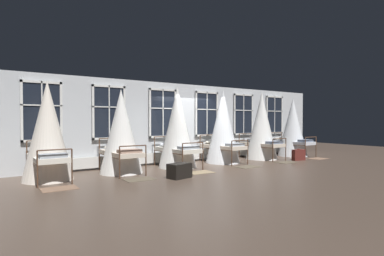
# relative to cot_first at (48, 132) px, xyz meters

# --- Properties ---
(ground) EXTENTS (27.49, 27.49, 0.00)m
(ground) POSITION_rel_cot_first_xyz_m (5.13, -0.07, -1.31)
(ground) COLOR #4C3D33
(back_wall_with_windows) EXTENTS (14.75, 0.10, 3.03)m
(back_wall_with_windows) POSITION_rel_cot_first_xyz_m (5.13, 1.16, 0.21)
(back_wall_with_windows) COLOR silver
(back_wall_with_windows) RESTS_ON ground
(window_bank) EXTENTS (11.35, 0.10, 2.71)m
(window_bank) POSITION_rel_cot_first_xyz_m (5.13, 1.04, -0.24)
(window_bank) COLOR black
(window_bank) RESTS_ON ground
(cot_first) EXTENTS (1.31, 1.88, 2.69)m
(cot_first) POSITION_rel_cot_first_xyz_m (0.00, 0.00, 0.00)
(cot_first) COLOR #4C3323
(cot_first) RESTS_ON ground
(cot_second) EXTENTS (1.31, 1.89, 2.58)m
(cot_second) POSITION_rel_cot_first_xyz_m (2.08, 0.01, -0.05)
(cot_second) COLOR #4C3323
(cot_second) RESTS_ON ground
(cot_third) EXTENTS (1.31, 1.89, 2.77)m
(cot_third) POSITION_rel_cot_first_xyz_m (4.10, 0.00, 0.04)
(cot_third) COLOR #4C3323
(cot_third) RESTS_ON ground
(cot_fourth) EXTENTS (1.31, 1.89, 2.81)m
(cot_fourth) POSITION_rel_cot_first_xyz_m (6.16, 0.04, 0.06)
(cot_fourth) COLOR #4C3323
(cot_fourth) RESTS_ON ground
(cot_fifth) EXTENTS (1.31, 1.90, 2.80)m
(cot_fifth) POSITION_rel_cot_first_xyz_m (8.23, -0.00, 0.05)
(cot_fifth) COLOR #4C3323
(cot_fifth) RESTS_ON ground
(cot_sixth) EXTENTS (1.31, 1.90, 2.63)m
(cot_sixth) POSITION_rel_cot_first_xyz_m (10.25, -0.01, -0.03)
(cot_sixth) COLOR #4C3323
(cot_sixth) RESTS_ON ground
(rug_first) EXTENTS (0.81, 0.57, 0.01)m
(rug_first) POSITION_rel_cot_first_xyz_m (0.02, -1.31, -1.30)
(rug_first) COLOR brown
(rug_first) RESTS_ON ground
(rug_second) EXTENTS (0.81, 0.58, 0.01)m
(rug_second) POSITION_rel_cot_first_xyz_m (2.07, -1.31, -1.30)
(rug_second) COLOR brown
(rug_second) RESTS_ON ground
(rug_third) EXTENTS (0.83, 0.60, 0.01)m
(rug_third) POSITION_rel_cot_first_xyz_m (4.11, -1.31, -1.30)
(rug_third) COLOR #8E7A5B
(rug_third) RESTS_ON ground
(rug_fourth) EXTENTS (0.82, 0.59, 0.01)m
(rug_fourth) POSITION_rel_cot_first_xyz_m (6.15, -1.31, -1.30)
(rug_fourth) COLOR brown
(rug_fourth) RESTS_ON ground
(rug_fifth) EXTENTS (0.81, 0.58, 0.01)m
(rug_fifth) POSITION_rel_cot_first_xyz_m (8.19, -1.31, -1.30)
(rug_fifth) COLOR brown
(rug_fifth) RESTS_ON ground
(rug_sixth) EXTENTS (0.82, 0.58, 0.01)m
(rug_sixth) POSITION_rel_cot_first_xyz_m (10.24, -1.31, -1.30)
(rug_sixth) COLOR brown
(rug_sixth) RESTS_ON ground
(suitcase_dark) EXTENTS (0.58, 0.29, 0.47)m
(suitcase_dark) POSITION_rel_cot_first_xyz_m (9.10, -1.19, -1.08)
(suitcase_dark) COLOR #5B231E
(suitcase_dark) RESTS_ON ground
(travel_trunk) EXTENTS (0.71, 0.53, 0.41)m
(travel_trunk) POSITION_rel_cot_first_xyz_m (3.09, -1.74, -1.10)
(travel_trunk) COLOR black
(travel_trunk) RESTS_ON ground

